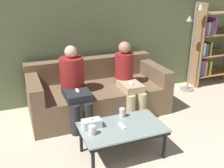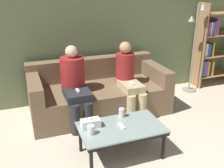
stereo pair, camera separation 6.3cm
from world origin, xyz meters
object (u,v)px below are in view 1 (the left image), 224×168
tissue_box (92,123)px  bookshelf (210,47)px  cup_near_right (92,130)px  cup_near_left (122,113)px  standing_lamp (193,39)px  seated_person_mid_left (128,78)px  couch (97,93)px  coffee_table (122,129)px  seated_person_left_end (74,83)px  game_remote (122,126)px

tissue_box → bookshelf: (2.88, 1.46, 0.32)m
tissue_box → cup_near_right: bearing=-105.0°
cup_near_left → tissue_box: size_ratio=0.52×
tissue_box → standing_lamp: standing_lamp is taller
standing_lamp → seated_person_mid_left: 1.61m
cup_near_right → couch: bearing=69.2°
coffee_table → seated_person_mid_left: seated_person_mid_left is taller
couch → tissue_box: bearing=-111.5°
cup_near_left → seated_person_mid_left: 0.89m
cup_near_right → seated_person_mid_left: (0.89, 1.02, 0.14)m
couch → seated_person_left_end: size_ratio=1.87×
couch → cup_near_left: couch is taller
tissue_box → standing_lamp: size_ratio=0.14×
cup_near_left → tissue_box: bearing=-165.7°
coffee_table → game_remote: bearing=-86.4°
cup_near_right → bookshelf: (2.92, 1.60, 0.32)m
couch → standing_lamp: standing_lamp is taller
couch → standing_lamp: size_ratio=1.30×
cup_near_left → bookshelf: 2.82m
game_remote → bookshelf: bearing=31.7°
coffee_table → tissue_box: size_ratio=4.43×
bookshelf → tissue_box: bearing=-153.1°
couch → game_remote: size_ratio=14.06×
standing_lamp → seated_person_left_end: (-2.32, -0.42, -0.38)m
seated_person_mid_left → game_remote: bearing=-117.5°
bookshelf → cup_near_right: bearing=-151.2°
couch → cup_near_right: bearing=-110.8°
cup_near_left → cup_near_right: bearing=-151.7°
cup_near_right → seated_person_mid_left: seated_person_mid_left is taller
standing_lamp → seated_person_mid_left: (-1.50, -0.44, -0.40)m
coffee_table → bookshelf: bearing=31.7°
tissue_box → bookshelf: size_ratio=0.14×
couch → coffee_table: bearing=-94.8°
coffee_table → game_remote: size_ratio=6.49×
cup_near_left → seated_person_left_end: (-0.40, 0.79, 0.16)m
bookshelf → seated_person_left_end: 2.91m
coffee_table → standing_lamp: size_ratio=0.60×
cup_near_right → seated_person_left_end: (0.06, 1.04, 0.17)m
tissue_box → standing_lamp: bearing=29.3°
bookshelf → couch: bearing=-171.9°
seated_person_mid_left → cup_near_right: bearing=-131.0°
couch → game_remote: 1.23m
couch → standing_lamp: bearing=6.1°
seated_person_left_end → seated_person_mid_left: 0.83m
couch → cup_near_left: bearing=-90.5°
coffee_table → cup_near_left: size_ratio=8.57×
game_remote → seated_person_left_end: 1.08m
seated_person_left_end → seated_person_mid_left: bearing=-1.5°
couch → cup_near_left: (-0.01, -1.01, 0.15)m
couch → coffee_table: 1.23m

